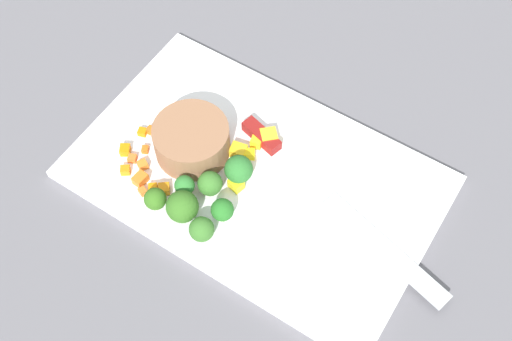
{
  "coord_description": "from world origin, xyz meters",
  "views": [
    {
      "loc": [
        0.24,
        -0.38,
        0.76
      ],
      "look_at": [
        0.0,
        0.0,
        0.02
      ],
      "focal_mm": 45.42,
      "sensor_mm": 36.0,
      "label": 1
    }
  ],
  "objects": [
    {
      "name": "cutting_board",
      "position": [
        0.0,
        0.0,
        0.01
      ],
      "size": [
        0.48,
        0.3,
        0.01
      ],
      "primitive_type": "cube",
      "color": "white",
      "rests_on": "ground_plane"
    },
    {
      "name": "broccoli_floret_4",
      "position": [
        -0.02,
        -0.02,
        0.03
      ],
      "size": [
        0.04,
        0.04,
        0.04
      ],
      "color": "#8CB26D",
      "rests_on": "cutting_board"
    },
    {
      "name": "carrot_dice_6",
      "position": [
        -0.11,
        -0.11,
        0.02
      ],
      "size": [
        0.01,
        0.01,
        0.01
      ],
      "primitive_type": "cube",
      "rotation": [
        0.0,
        0.0,
        1.2
      ],
      "color": "orange",
      "rests_on": "cutting_board"
    },
    {
      "name": "carrot_dice_2",
      "position": [
        -0.16,
        -0.02,
        0.02
      ],
      "size": [
        0.01,
        0.01,
        0.01
      ],
      "primitive_type": "cube",
      "rotation": [
        0.0,
        0.0,
        0.1
      ],
      "color": "orange",
      "rests_on": "cutting_board"
    },
    {
      "name": "ground_plane",
      "position": [
        0.0,
        0.0,
        0.0
      ],
      "size": [
        4.0,
        4.0,
        0.0
      ],
      "primitive_type": "plane",
      "color": "slate"
    },
    {
      "name": "carrot_dice_5",
      "position": [
        -0.15,
        -0.05,
        0.02
      ],
      "size": [
        0.01,
        0.01,
        0.01
      ],
      "primitive_type": "cube",
      "rotation": [
        0.0,
        0.0,
        2.04
      ],
      "color": "orange",
      "rests_on": "cutting_board"
    },
    {
      "name": "broccoli_floret_1",
      "position": [
        -0.0,
        -0.08,
        0.03
      ],
      "size": [
        0.03,
        0.03,
        0.04
      ],
      "color": "#87B06A",
      "rests_on": "cutting_board"
    },
    {
      "name": "carrot_dice_3",
      "position": [
        -0.14,
        -0.07,
        0.02
      ],
      "size": [
        0.02,
        0.02,
        0.01
      ],
      "primitive_type": "cube",
      "rotation": [
        0.0,
        0.0,
        2.65
      ],
      "color": "orange",
      "rests_on": "cutting_board"
    },
    {
      "name": "pepper_dice_0",
      "position": [
        -0.01,
        0.06,
        0.02
      ],
      "size": [
        0.03,
        0.03,
        0.02
      ],
      "primitive_type": "cube",
      "rotation": [
        0.0,
        0.0,
        0.77
      ],
      "color": "yellow",
      "rests_on": "cutting_board"
    },
    {
      "name": "broccoli_floret_3",
      "position": [
        -0.01,
        -0.11,
        0.03
      ],
      "size": [
        0.03,
        0.03,
        0.03
      ],
      "color": "#85B368",
      "rests_on": "cutting_board"
    },
    {
      "name": "pepper_dice_5",
      "position": [
        -0.01,
        -0.03,
        0.02
      ],
      "size": [
        0.02,
        0.02,
        0.02
      ],
      "primitive_type": "cube",
      "rotation": [
        0.0,
        0.0,
        1.34
      ],
      "color": "yellow",
      "rests_on": "cutting_board"
    },
    {
      "name": "pepper_dice_1",
      "position": [
        -0.04,
        0.01,
        0.02
      ],
      "size": [
        0.02,
        0.02,
        0.01
      ],
      "primitive_type": "cube",
      "rotation": [
        0.0,
        0.0,
        0.19
      ],
      "color": "yellow",
      "rests_on": "cutting_board"
    },
    {
      "name": "broccoli_floret_6",
      "position": [
        -0.08,
        -0.11,
        0.03
      ],
      "size": [
        0.03,
        0.03,
        0.04
      ],
      "color": "#8DAB6A",
      "rests_on": "cutting_board"
    },
    {
      "name": "carrot_dice_7",
      "position": [
        -0.17,
        -0.03,
        0.02
      ],
      "size": [
        0.01,
        0.01,
        0.01
      ],
      "primitive_type": "cube",
      "rotation": [
        0.0,
        0.0,
        1.87
      ],
      "color": "orange",
      "rests_on": "cutting_board"
    },
    {
      "name": "pepper_dice_3",
      "position": [
        -0.02,
        -0.01,
        0.02
      ],
      "size": [
        0.02,
        0.02,
        0.01
      ],
      "primitive_type": "cube",
      "rotation": [
        0.0,
        0.0,
        0.27
      ],
      "color": "yellow",
      "rests_on": "cutting_board"
    },
    {
      "name": "carrot_dice_10",
      "position": [
        -0.15,
        -0.07,
        0.02
      ],
      "size": [
        0.01,
        0.01,
        0.01
      ],
      "primitive_type": "cube",
      "rotation": [
        0.0,
        0.0,
        0.42
      ],
      "color": "orange",
      "rests_on": "cutting_board"
    },
    {
      "name": "broccoli_floret_2",
      "position": [
        -0.04,
        -0.05,
        0.03
      ],
      "size": [
        0.03,
        0.03,
        0.04
      ],
      "color": "#81AF57",
      "rests_on": "cutting_board"
    },
    {
      "name": "carrot_dice_0",
      "position": [
        -0.17,
        -0.07,
        0.02
      ],
      "size": [
        0.02,
        0.02,
        0.01
      ],
      "primitive_type": "cube",
      "rotation": [
        0.0,
        0.0,
        0.55
      ],
      "color": "orange",
      "rests_on": "cutting_board"
    },
    {
      "name": "carrot_dice_9",
      "position": [
        -0.12,
        -0.09,
        0.02
      ],
      "size": [
        0.02,
        0.02,
        0.01
      ],
      "primitive_type": "cube",
      "rotation": [
        0.0,
        0.0,
        1.49
      ],
      "color": "orange",
      "rests_on": "cutting_board"
    },
    {
      "name": "chef_knife",
      "position": [
        0.07,
        0.03,
        0.02
      ],
      "size": [
        0.35,
        0.11,
        0.02
      ],
      "rotation": [
        0.0,
        0.0,
        6.03
      ],
      "color": "silver",
      "rests_on": "cutting_board"
    },
    {
      "name": "carrot_dice_4",
      "position": [
        -0.15,
        -0.09,
        0.02
      ],
      "size": [
        0.02,
        0.02,
        0.01
      ],
      "primitive_type": "cube",
      "rotation": [
        0.0,
        0.0,
        0.61
      ],
      "color": "orange",
      "rests_on": "cutting_board"
    },
    {
      "name": "carrot_dice_8",
      "position": [
        -0.1,
        -0.09,
        0.02
      ],
      "size": [
        0.02,
        0.02,
        0.01
      ],
      "primitive_type": "cube",
      "rotation": [
        0.0,
        0.0,
        0.64
      ],
      "color": "orange",
      "rests_on": "cutting_board"
    },
    {
      "name": "pepper_dice_4",
      "position": [
        -0.03,
        0.04,
        0.02
      ],
      "size": [
        0.02,
        0.02,
        0.01
      ],
      "primitive_type": "cube",
      "rotation": [
        0.0,
        0.0,
        0.25
      ],
      "color": "yellow",
      "rests_on": "cutting_board"
    },
    {
      "name": "prep_bowl",
      "position": [
        -0.09,
        -0.01,
        0.04
      ],
      "size": [
        0.1,
        0.1,
        0.05
      ],
      "primitive_type": "cylinder",
      "color": "#946446",
      "rests_on": "cutting_board"
    },
    {
      "name": "broccoli_floret_0",
      "position": [
        -0.04,
        -0.1,
        0.04
      ],
      "size": [
        0.04,
        0.04,
        0.05
      ],
      "color": "#8AB966",
      "rests_on": "cutting_board"
    },
    {
      "name": "carrot_dice_1",
      "position": [
        -0.09,
        -0.09,
        0.02
      ],
      "size": [
        0.02,
        0.02,
        0.01
      ],
      "primitive_type": "cube",
      "rotation": [
        0.0,
        0.0,
        0.67
      ],
      "color": "orange",
      "rests_on": "cutting_board"
    },
    {
      "name": "broccoli_floret_5",
      "position": [
        -0.06,
        -0.08,
        0.03
      ],
      "size": [
        0.03,
        0.03,
        0.04
      ],
      "color": "#8DB469",
      "rests_on": "cutting_board"
    },
    {
      "name": "pepper_dice_2",
      "position": [
        -0.02,
        0.02,
        0.02
      ],
      "size": [
        0.02,
        0.02,
        0.01
      ],
      "primitive_type": "cube",
      "rotation": [
        0.0,
        0.0,
        2.13
      ],
      "color": "yellow",
      "rests_on": "cutting_board"
    }
  ]
}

